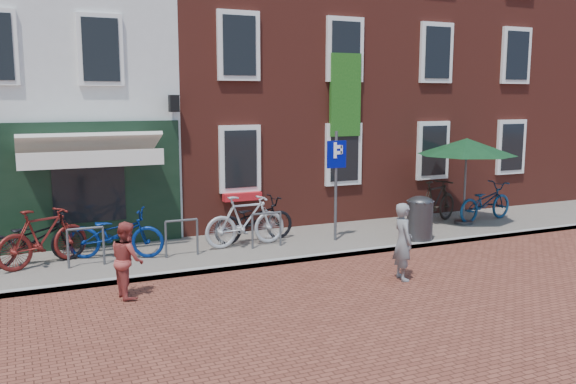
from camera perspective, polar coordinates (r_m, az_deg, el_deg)
name	(u,v)px	position (r m, az deg, el deg)	size (l,w,h in m)	color
ground	(266,267)	(13.10, -2.02, -6.93)	(80.00, 80.00, 0.00)	brown
sidewalk	(281,244)	(14.80, -0.64, -4.88)	(24.00, 3.00, 0.10)	slate
building_brick_mid	(240,50)	(19.91, -4.48, 12.96)	(6.00, 8.00, 10.00)	maroon
building_brick_right	(399,56)	(22.66, 10.28, 12.35)	(6.00, 8.00, 10.00)	maroon
filler_right	(535,73)	(26.84, 21.95, 10.22)	(7.00, 8.00, 9.00)	maroon
litter_bin	(420,216)	(15.26, 12.15, -2.18)	(0.63, 0.63, 1.15)	#37373A
parking_sign	(336,170)	(14.73, 4.49, 2.01)	(0.50, 0.07, 2.65)	#4C4C4F
parasol	(467,143)	(17.30, 16.26, 4.35)	(2.65, 2.65, 2.45)	#4C4C4F
woman	(403,241)	(12.22, 10.62, -4.54)	(0.56, 0.37, 1.53)	slate
boy	(127,259)	(11.38, -14.69, -6.07)	(0.67, 0.52, 1.37)	#9C3A35
bicycle_0	(33,239)	(13.82, -22.56, -4.04)	(0.72, 2.06, 1.08)	black
bicycle_1	(43,237)	(13.63, -21.79, -3.91)	(0.56, 2.00, 1.20)	#5F1713
bicycle_2	(116,233)	(13.77, -15.68, -3.73)	(0.72, 2.06, 1.08)	navy
bicycle_3	(245,221)	(14.32, -3.97, -2.69)	(0.56, 2.00, 1.20)	#A7A6A9
bicycle_4	(254,220)	(14.77, -3.18, -2.57)	(0.72, 2.06, 1.08)	black
bicycle_5	(435,202)	(17.39, 13.50, -0.87)	(0.56, 2.00, 1.20)	black
bicycle_6	(485,202)	(18.09, 17.82, -0.87)	(0.72, 2.06, 1.08)	navy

